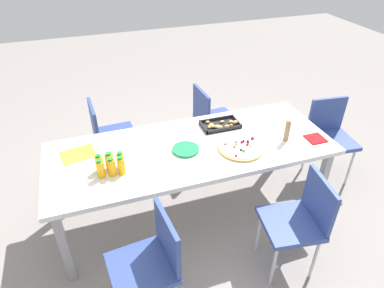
# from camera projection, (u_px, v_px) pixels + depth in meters

# --- Properties ---
(ground_plane) EXTENTS (12.00, 12.00, 0.00)m
(ground_plane) POSITION_uv_depth(u_px,v_px,m) (192.00, 211.00, 3.22)
(ground_plane) COLOR gray
(party_table) EXTENTS (2.34, 0.91, 0.74)m
(party_table) POSITION_uv_depth(u_px,v_px,m) (192.00, 152.00, 2.84)
(party_table) COLOR silver
(party_table) RESTS_ON ground_plane
(chair_far_left) EXTENTS (0.42, 0.42, 0.83)m
(chair_far_left) POSITION_uv_depth(u_px,v_px,m) (108.00, 133.00, 3.42)
(chair_far_left) COLOR #33478C
(chair_far_left) RESTS_ON ground_plane
(chair_end) EXTENTS (0.44, 0.44, 0.83)m
(chair_end) POSITION_uv_depth(u_px,v_px,m) (330.00, 133.00, 3.42)
(chair_end) COLOR #33478C
(chair_end) RESTS_ON ground_plane
(chair_near_left) EXTENTS (0.44, 0.44, 0.83)m
(chair_near_left) POSITION_uv_depth(u_px,v_px,m) (151.00, 260.00, 2.17)
(chair_near_left) COLOR #33478C
(chair_near_left) RESTS_ON ground_plane
(chair_near_right) EXTENTS (0.45, 0.45, 0.83)m
(chair_near_right) POSITION_uv_depth(u_px,v_px,m) (300.00, 217.00, 2.47)
(chair_near_right) COLOR #33478C
(chair_near_right) RESTS_ON ground_plane
(chair_far_right) EXTENTS (0.43, 0.43, 0.83)m
(chair_far_right) POSITION_uv_depth(u_px,v_px,m) (211.00, 117.00, 3.69)
(chair_far_right) COLOR #33478C
(chair_far_right) RESTS_ON ground_plane
(juice_bottle_0) EXTENTS (0.06, 0.06, 0.15)m
(juice_bottle_0) POSITION_uv_depth(u_px,v_px,m) (101.00, 169.00, 2.45)
(juice_bottle_0) COLOR #F9AF14
(juice_bottle_0) RESTS_ON party_table
(juice_bottle_1) EXTENTS (0.06, 0.06, 0.15)m
(juice_bottle_1) POSITION_uv_depth(u_px,v_px,m) (112.00, 167.00, 2.47)
(juice_bottle_1) COLOR #F9AC14
(juice_bottle_1) RESTS_ON party_table
(juice_bottle_2) EXTENTS (0.06, 0.06, 0.15)m
(juice_bottle_2) POSITION_uv_depth(u_px,v_px,m) (121.00, 166.00, 2.48)
(juice_bottle_2) COLOR #FAAF14
(juice_bottle_2) RESTS_ON party_table
(juice_bottle_3) EXTENTS (0.06, 0.06, 0.14)m
(juice_bottle_3) POSITION_uv_depth(u_px,v_px,m) (99.00, 163.00, 2.51)
(juice_bottle_3) COLOR #F8AD14
(juice_bottle_3) RESTS_ON party_table
(juice_bottle_4) EXTENTS (0.06, 0.06, 0.14)m
(juice_bottle_4) POSITION_uv_depth(u_px,v_px,m) (110.00, 161.00, 2.53)
(juice_bottle_4) COLOR #F9AD14
(juice_bottle_4) RESTS_ON party_table
(juice_bottle_5) EXTENTS (0.06, 0.06, 0.13)m
(juice_bottle_5) POSITION_uv_depth(u_px,v_px,m) (121.00, 160.00, 2.55)
(juice_bottle_5) COLOR #FAAF14
(juice_bottle_5) RESTS_ON party_table
(fruit_pizza) EXTENTS (0.37, 0.37, 0.05)m
(fruit_pizza) POSITION_uv_depth(u_px,v_px,m) (241.00, 148.00, 2.77)
(fruit_pizza) COLOR tan
(fruit_pizza) RESTS_ON party_table
(snack_tray) EXTENTS (0.34, 0.20, 0.04)m
(snack_tray) POSITION_uv_depth(u_px,v_px,m) (220.00, 125.00, 3.06)
(snack_tray) COLOR black
(snack_tray) RESTS_ON party_table
(plate_stack) EXTENTS (0.22, 0.22, 0.02)m
(plate_stack) POSITION_uv_depth(u_px,v_px,m) (186.00, 149.00, 2.75)
(plate_stack) COLOR #1E8C4C
(plate_stack) RESTS_ON party_table
(napkin_stack) EXTENTS (0.15, 0.15, 0.01)m
(napkin_stack) POSITION_uv_depth(u_px,v_px,m) (315.00, 139.00, 2.89)
(napkin_stack) COLOR red
(napkin_stack) RESTS_ON party_table
(cardboard_tube) EXTENTS (0.04, 0.04, 0.19)m
(cardboard_tube) POSITION_uv_depth(u_px,v_px,m) (287.00, 130.00, 2.83)
(cardboard_tube) COLOR #9E7A56
(cardboard_tube) RESTS_ON party_table
(paper_folder) EXTENTS (0.29, 0.25, 0.01)m
(paper_folder) POSITION_uv_depth(u_px,v_px,m) (78.00, 154.00, 2.71)
(paper_folder) COLOR yellow
(paper_folder) RESTS_ON party_table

